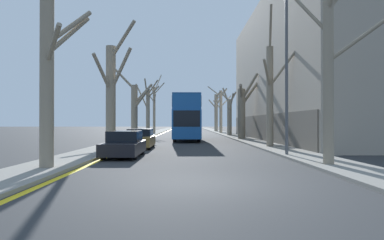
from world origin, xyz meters
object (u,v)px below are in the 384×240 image
(street_tree_left_0, at_px, (49,73))
(street_tree_left_2, at_px, (135,109))
(street_tree_left_3, at_px, (148,109))
(street_tree_right_4, at_px, (221,110))
(street_tree_left_4, at_px, (154,107))
(street_tree_right_1, at_px, (270,92))
(double_decker_bus, at_px, (187,116))
(lamp_post, at_px, (285,62))
(street_tree_right_2, at_px, (243,110))
(parked_car_0, at_px, (124,145))
(street_tree_right_0, at_px, (331,63))
(parked_car_1, at_px, (140,139))
(street_tree_right_5, at_px, (216,111))
(street_tree_right_3, at_px, (229,114))
(street_tree_left_1, at_px, (111,93))

(street_tree_left_0, xyz_separation_m, street_tree_left_2, (-0.03, 21.08, -0.51))
(street_tree_left_3, height_order, street_tree_right_4, street_tree_right_4)
(street_tree_left_4, distance_m, street_tree_right_4, 11.01)
(street_tree_left_0, xyz_separation_m, street_tree_left_4, (0.01, 41.20, 0.66))
(street_tree_right_1, xyz_separation_m, double_decker_bus, (-5.84, 10.77, -1.45))
(double_decker_bus, height_order, lamp_post, lamp_post)
(street_tree_left_2, relative_size, double_decker_bus, 0.65)
(street_tree_right_1, relative_size, street_tree_right_2, 1.42)
(street_tree_left_3, distance_m, parked_car_0, 26.19)
(double_decker_bus, bearing_deg, street_tree_right_0, -74.82)
(parked_car_0, height_order, lamp_post, lamp_post)
(street_tree_right_1, bearing_deg, street_tree_left_3, 118.41)
(street_tree_right_4, bearing_deg, street_tree_right_2, -89.57)
(street_tree_right_0, xyz_separation_m, parked_car_1, (-8.93, 10.20, -3.49))
(street_tree_left_0, height_order, lamp_post, lamp_post)
(street_tree_right_0, height_order, lamp_post, street_tree_right_0)
(street_tree_right_1, relative_size, street_tree_right_4, 1.19)
(street_tree_left_4, bearing_deg, street_tree_right_5, 50.34)
(parked_car_1, bearing_deg, street_tree_left_2, 100.69)
(street_tree_left_2, bearing_deg, street_tree_right_3, 47.74)
(street_tree_left_1, relative_size, double_decker_bus, 0.77)
(street_tree_right_0, relative_size, street_tree_right_5, 1.02)
(street_tree_left_3, bearing_deg, parked_car_1, -85.05)
(street_tree_left_3, bearing_deg, street_tree_right_0, -70.57)
(street_tree_left_3, distance_m, lamp_post, 27.88)
(street_tree_left_3, bearing_deg, parked_car_0, -86.17)
(street_tree_right_0, xyz_separation_m, street_tree_right_1, (0.13, 10.28, -0.21))
(street_tree_left_0, relative_size, street_tree_left_1, 0.82)
(double_decker_bus, xyz_separation_m, parked_car_0, (-3.22, -16.78, -1.84))
(street_tree_left_0, distance_m, street_tree_right_5, 55.51)
(street_tree_left_1, height_order, street_tree_left_4, street_tree_left_4)
(street_tree_left_1, height_order, street_tree_right_4, street_tree_left_1)
(street_tree_left_4, bearing_deg, street_tree_right_3, -37.09)
(street_tree_right_1, xyz_separation_m, parked_car_1, (-9.06, -0.08, -3.28))
(lamp_post, bearing_deg, street_tree_right_3, 88.78)
(street_tree_left_2, height_order, double_decker_bus, street_tree_left_2)
(street_tree_left_1, distance_m, street_tree_right_2, 16.43)
(street_tree_left_2, distance_m, street_tree_right_0, 23.12)
(street_tree_right_3, xyz_separation_m, lamp_post, (-0.60, -28.06, 1.95))
(street_tree_left_1, distance_m, street_tree_right_5, 45.60)
(street_tree_left_0, distance_m, street_tree_right_4, 44.95)
(street_tree_left_2, height_order, street_tree_right_0, street_tree_right_0)
(street_tree_right_1, bearing_deg, street_tree_left_2, 137.37)
(parked_car_1, bearing_deg, street_tree_left_0, -99.87)
(street_tree_right_0, xyz_separation_m, parked_car_0, (-8.93, 4.27, -3.50))
(street_tree_right_2, distance_m, lamp_post, 17.61)
(street_tree_right_0, xyz_separation_m, lamp_post, (-0.59, 4.28, 0.79))
(street_tree_left_3, relative_size, double_decker_bus, 0.66)
(parked_car_0, bearing_deg, street_tree_left_3, 93.83)
(street_tree_left_0, bearing_deg, street_tree_left_2, 90.07)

